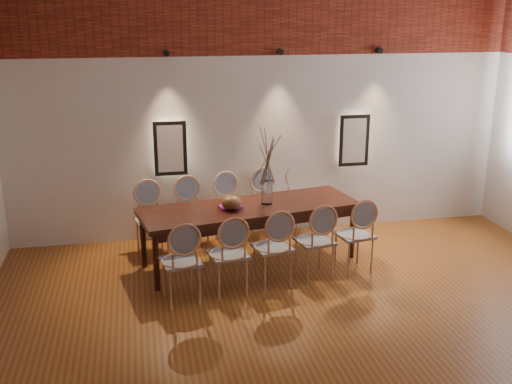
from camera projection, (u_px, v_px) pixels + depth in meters
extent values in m
cube|color=#985522|center=(344.00, 364.00, 5.44)|extent=(7.00, 7.00, 0.02)
cube|color=silver|center=(263.00, 92.00, 8.19)|extent=(7.00, 0.10, 4.00)
cube|color=#FFEAC6|center=(170.00, 148.00, 8.05)|extent=(0.36, 0.06, 0.66)
cube|color=#FFEAC6|center=(353.00, 140.00, 8.54)|extent=(0.36, 0.06, 0.66)
cylinder|color=black|center=(166.00, 53.00, 7.66)|extent=(0.08, 0.10, 0.08)
cylinder|color=black|center=(280.00, 52.00, 7.94)|extent=(0.08, 0.10, 0.08)
cylinder|color=black|center=(379.00, 50.00, 8.21)|extent=(0.08, 0.10, 0.08)
cube|color=#33130B|center=(250.00, 234.00, 7.54)|extent=(2.83, 1.35, 0.75)
cylinder|color=silver|center=(267.00, 192.00, 7.47)|extent=(0.14, 0.14, 0.30)
ellipsoid|color=brown|center=(232.00, 203.00, 7.26)|extent=(0.24, 0.24, 0.18)
cube|color=#8A1477|center=(230.00, 207.00, 7.35)|extent=(0.29, 0.22, 0.03)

